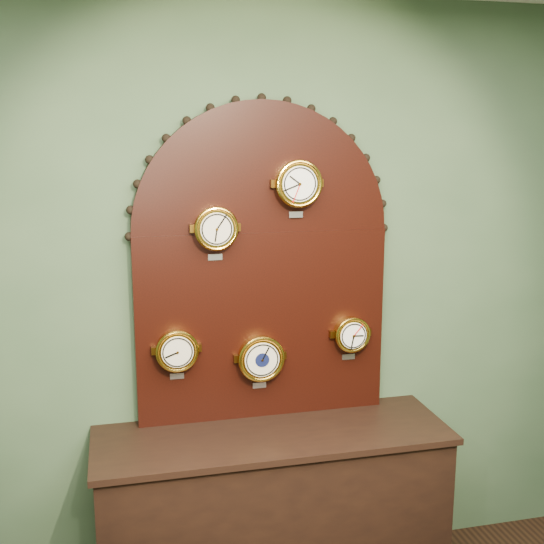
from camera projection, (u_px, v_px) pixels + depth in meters
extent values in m
plane|color=#3F583C|center=(260.00, 298.00, 3.25)|extent=(4.00, 0.00, 4.00)
cube|color=black|center=(273.00, 517.00, 3.19)|extent=(1.60, 0.50, 0.80)
cube|color=black|center=(262.00, 325.00, 3.23)|extent=(1.20, 0.06, 0.90)
cylinder|color=black|center=(262.00, 232.00, 3.14)|extent=(1.20, 0.06, 1.20)
cylinder|color=gold|center=(215.00, 228.00, 3.02)|extent=(0.18, 0.08, 0.18)
torus|color=gold|center=(217.00, 229.00, 2.99)|extent=(0.20, 0.02, 0.20)
cylinder|color=beige|center=(217.00, 229.00, 2.98)|extent=(0.15, 0.01, 0.15)
cube|color=silver|center=(215.00, 257.00, 3.07)|extent=(0.07, 0.01, 0.03)
cylinder|color=gold|center=(297.00, 183.00, 3.07)|extent=(0.20, 0.08, 0.20)
torus|color=gold|center=(299.00, 184.00, 3.04)|extent=(0.22, 0.02, 0.22)
cylinder|color=white|center=(300.00, 184.00, 3.03)|extent=(0.16, 0.01, 0.16)
cube|color=silver|center=(296.00, 215.00, 3.12)|extent=(0.07, 0.01, 0.03)
cylinder|color=gold|center=(177.00, 350.00, 3.09)|extent=(0.18, 0.08, 0.18)
torus|color=gold|center=(177.00, 352.00, 3.06)|extent=(0.20, 0.02, 0.20)
cylinder|color=beige|center=(178.00, 352.00, 3.05)|extent=(0.15, 0.01, 0.15)
cube|color=silver|center=(177.00, 376.00, 3.14)|extent=(0.06, 0.01, 0.03)
cylinder|color=gold|center=(260.00, 357.00, 3.19)|extent=(0.21, 0.08, 0.21)
torus|color=gold|center=(262.00, 359.00, 3.16)|extent=(0.22, 0.02, 0.22)
cylinder|color=beige|center=(262.00, 360.00, 3.16)|extent=(0.17, 0.01, 0.17)
cube|color=silver|center=(259.00, 385.00, 3.25)|extent=(0.07, 0.01, 0.03)
cylinder|color=#0C1238|center=(262.00, 360.00, 3.15)|extent=(0.07, 0.00, 0.07)
cylinder|color=gold|center=(351.00, 333.00, 3.28)|extent=(0.16, 0.08, 0.16)
torus|color=gold|center=(353.00, 335.00, 3.25)|extent=(0.18, 0.02, 0.18)
cylinder|color=white|center=(353.00, 336.00, 3.24)|extent=(0.13, 0.01, 0.13)
cube|color=silver|center=(348.00, 357.00, 3.33)|extent=(0.06, 0.01, 0.03)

